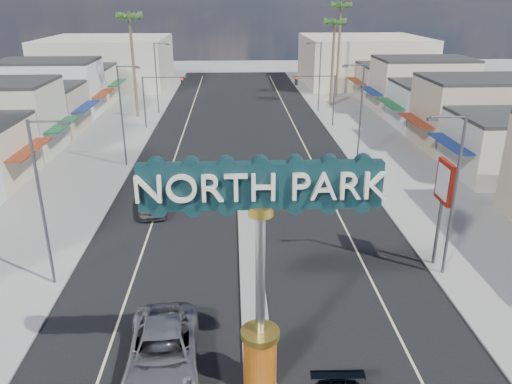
{
  "coord_description": "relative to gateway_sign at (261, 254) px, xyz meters",
  "views": [
    {
      "loc": [
        -0.92,
        -13.63,
        14.41
      ],
      "look_at": [
        0.29,
        11.39,
        4.58
      ],
      "focal_mm": 35.0,
      "sensor_mm": 36.0,
      "label": 1
    }
  ],
  "objects": [
    {
      "name": "streetlight_r_far",
      "position": [
        10.43,
        50.02,
        -0.86
      ],
      "size": [
        2.03,
        0.22,
        9.0
      ],
      "color": "#47474C",
      "rests_on": "ground"
    },
    {
      "name": "storefront_row_right",
      "position": [
        24.0,
        41.02,
        -2.93
      ],
      "size": [
        12.0,
        42.0,
        6.0
      ],
      "primitive_type": "cube",
      "color": "#B7B29E",
      "rests_on": "ground"
    },
    {
      "name": "streetlight_l_mid",
      "position": [
        -10.43,
        28.02,
        -0.86
      ],
      "size": [
        2.03,
        0.22,
        9.0
      ],
      "color": "#47474C",
      "rests_on": "ground"
    },
    {
      "name": "car_parked_left",
      "position": [
        -6.71,
        17.73,
        -5.12
      ],
      "size": [
        2.51,
        4.96,
        1.62
      ],
      "primitive_type": "imported",
      "rotation": [
        0.0,
        0.0,
        0.13
      ],
      "color": "#5A5B5F",
      "rests_on": "ground"
    },
    {
      "name": "car_parked_right",
      "position": [
        9.0,
        22.5,
        -5.2
      ],
      "size": [
        1.89,
        4.51,
        1.45
      ],
      "primitive_type": "imported",
      "rotation": [
        0.0,
        0.0,
        0.08
      ],
      "color": "silver",
      "rests_on": "ground"
    },
    {
      "name": "streetlight_l_near",
      "position": [
        -10.43,
        8.02,
        -0.86
      ],
      "size": [
        2.03,
        0.22,
        9.0
      ],
      "color": "#47474C",
      "rests_on": "ground"
    },
    {
      "name": "palm_left_far",
      "position": [
        -13.0,
        48.02,
        5.57
      ],
      "size": [
        2.6,
        2.6,
        13.1
      ],
      "color": "brown",
      "rests_on": "ground"
    },
    {
      "name": "ground",
      "position": [
        0.0,
        28.02,
        -5.93
      ],
      "size": [
        160.0,
        160.0,
        0.0
      ],
      "primitive_type": "plane",
      "color": "gray",
      "rests_on": "ground"
    },
    {
      "name": "bank_pylon_sign",
      "position": [
        10.49,
        9.11,
        -1.19
      ],
      "size": [
        0.28,
        1.91,
        6.11
      ],
      "rotation": [
        0.0,
        0.0,
        -0.01
      ],
      "color": "#47474C",
      "rests_on": "sidewalk_right"
    },
    {
      "name": "storefront_row_left",
      "position": [
        -24.0,
        41.02,
        -2.93
      ],
      "size": [
        12.0,
        42.0,
        6.0
      ],
      "primitive_type": "cube",
      "color": "beige",
      "rests_on": "ground"
    },
    {
      "name": "backdrop_far_left",
      "position": [
        -22.0,
        73.02,
        -1.93
      ],
      "size": [
        20.0,
        20.0,
        8.0
      ],
      "primitive_type": "cube",
      "color": "#B7B29E",
      "rests_on": "ground"
    },
    {
      "name": "gateway_sign",
      "position": [
        0.0,
        0.0,
        0.0
      ],
      "size": [
        8.2,
        1.5,
        9.15
      ],
      "color": "#BC3E0E",
      "rests_on": "median_island"
    },
    {
      "name": "sidewalk_right",
      "position": [
        14.0,
        28.02,
        -5.87
      ],
      "size": [
        8.0,
        120.0,
        0.12
      ],
      "primitive_type": "cube",
      "color": "gray",
      "rests_on": "ground"
    },
    {
      "name": "median_island",
      "position": [
        0.0,
        12.02,
        -5.85
      ],
      "size": [
        1.3,
        30.0,
        0.16
      ],
      "primitive_type": "cube",
      "color": "gray",
      "rests_on": "ground"
    },
    {
      "name": "palm_right_mid",
      "position": [
        13.0,
        54.02,
        4.67
      ],
      "size": [
        2.6,
        2.6,
        12.1
      ],
      "color": "brown",
      "rests_on": "ground"
    },
    {
      "name": "traffic_signal_right",
      "position": [
        9.18,
        42.02,
        -1.65
      ],
      "size": [
        5.09,
        0.45,
        6.0
      ],
      "color": "#47474C",
      "rests_on": "ground"
    },
    {
      "name": "streetlight_l_far",
      "position": [
        -10.43,
        50.02,
        -0.86
      ],
      "size": [
        2.03,
        0.22,
        9.0
      ],
      "color": "#47474C",
      "rests_on": "ground"
    },
    {
      "name": "palm_right_far",
      "position": [
        15.0,
        60.02,
        6.46
      ],
      "size": [
        2.6,
        2.6,
        14.1
      ],
      "color": "brown",
      "rests_on": "ground"
    },
    {
      "name": "streetlight_r_mid",
      "position": [
        10.43,
        28.02,
        -0.86
      ],
      "size": [
        2.03,
        0.22,
        9.0
      ],
      "color": "#47474C",
      "rests_on": "ground"
    },
    {
      "name": "streetlight_r_near",
      "position": [
        10.43,
        8.02,
        -0.86
      ],
      "size": [
        2.03,
        0.22,
        9.0
      ],
      "color": "#47474C",
      "rests_on": "ground"
    },
    {
      "name": "traffic_signal_left",
      "position": [
        -9.18,
        42.02,
        -1.65
      ],
      "size": [
        5.09,
        0.45,
        6.0
      ],
      "color": "#47474C",
      "rests_on": "ground"
    },
    {
      "name": "backdrop_far_right",
      "position": [
        22.0,
        73.02,
        -1.93
      ],
      "size": [
        20.0,
        20.0,
        8.0
      ],
      "primitive_type": "cube",
      "color": "beige",
      "rests_on": "ground"
    },
    {
      "name": "suv_left",
      "position": [
        -3.93,
        1.16,
        -5.06
      ],
      "size": [
        3.27,
        6.41,
        1.73
      ],
      "primitive_type": "imported",
      "rotation": [
        0.0,
        0.0,
        0.06
      ],
      "color": "#9E9EA2",
      "rests_on": "ground"
    },
    {
      "name": "sidewalk_left",
      "position": [
        -14.0,
        28.02,
        -5.87
      ],
      "size": [
        8.0,
        120.0,
        0.12
      ],
      "primitive_type": "cube",
      "color": "gray",
      "rests_on": "ground"
    },
    {
      "name": "road",
      "position": [
        0.0,
        28.02,
        -5.92
      ],
      "size": [
        20.0,
        120.0,
        0.01
      ],
      "primitive_type": "cube",
      "color": "black",
      "rests_on": "ground"
    }
  ]
}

